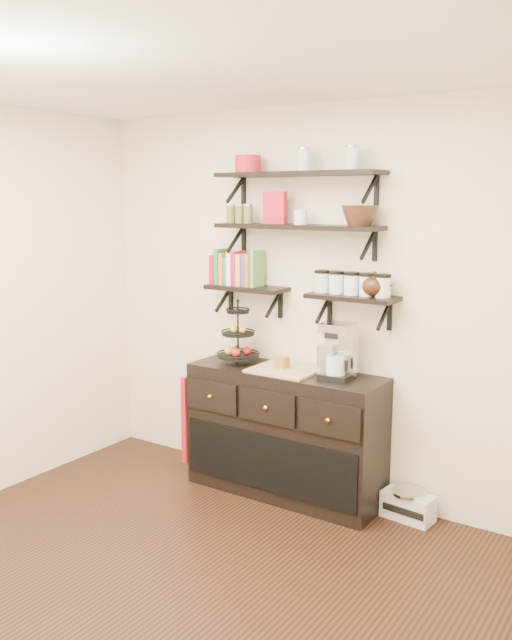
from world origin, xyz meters
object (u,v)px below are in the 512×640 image
at_px(sideboard, 285,432).
at_px(coffee_maker, 339,352).
at_px(fruit_stand, 239,342).
at_px(radio, 408,505).

xyz_separation_m(sideboard, coffee_maker, (0.39, 0.03, 0.63)).
xyz_separation_m(fruit_stand, radio, (1.28, 0.10, -0.96)).
bearing_deg(fruit_stand, sideboard, -0.42).
height_order(sideboard, fruit_stand, fruit_stand).
bearing_deg(fruit_stand, coffee_maker, 1.63).
bearing_deg(coffee_maker, sideboard, -177.93).
xyz_separation_m(sideboard, fruit_stand, (-0.40, 0.00, 0.60)).
relative_size(sideboard, radio, 4.04).
relative_size(sideboard, fruit_stand, 3.14).
distance_m(sideboard, fruit_stand, 0.72).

